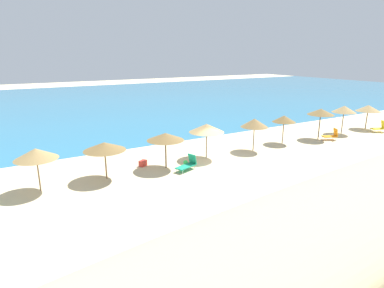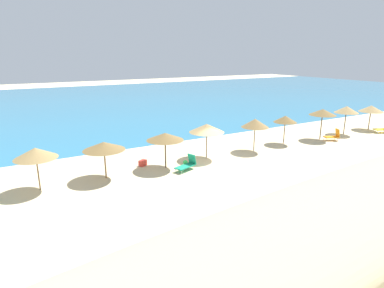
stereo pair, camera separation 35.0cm
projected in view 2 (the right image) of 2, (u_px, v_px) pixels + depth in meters
name	position (u px, v px, depth m)	size (l,w,h in m)	color
ground_plane	(220.00, 165.00, 22.91)	(160.00, 160.00, 0.00)	beige
sea_water	(95.00, 102.00, 53.21)	(160.00, 58.47, 0.01)	teal
beach_umbrella_2	(35.00, 153.00, 18.04)	(2.38, 2.38, 2.54)	brown
beach_umbrella_3	(104.00, 146.00, 19.87)	(2.60, 2.60, 2.37)	brown
beach_umbrella_4	(165.00, 137.00, 21.76)	(2.54, 2.54, 2.47)	brown
beach_umbrella_5	(207.00, 128.00, 23.76)	(2.61, 2.61, 2.64)	brown
beach_umbrella_6	(255.00, 123.00, 25.61)	(2.19, 2.19, 2.64)	brown
beach_umbrella_7	(285.00, 119.00, 27.79)	(2.01, 2.01, 2.47)	brown
beach_umbrella_8	(323.00, 112.00, 29.09)	(2.37, 2.37, 2.82)	brown
beach_umbrella_9	(347.00, 110.00, 31.11)	(2.27, 2.27, 2.76)	brown
beach_umbrella_10	(371.00, 109.00, 33.13)	(2.39, 2.39, 2.51)	brown
lounge_chair_0	(333.00, 136.00, 29.28)	(1.43, 1.12, 1.06)	orange
lounge_chair_1	(187.00, 164.00, 21.79)	(1.70, 1.13, 1.01)	#199972
lounge_chair_3	(383.00, 128.00, 32.13)	(1.57, 1.14, 1.16)	yellow
beach_ball	(185.00, 163.00, 22.80)	(0.36, 0.36, 0.36)	green
cooler_box	(143.00, 163.00, 22.64)	(0.54, 0.36, 0.41)	red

